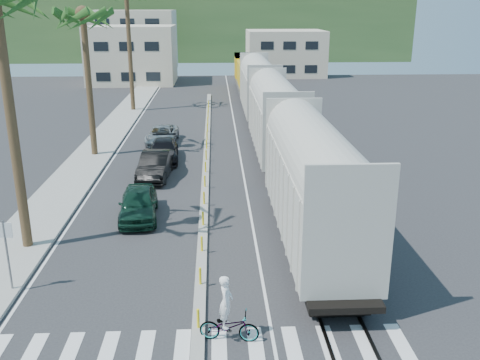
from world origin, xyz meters
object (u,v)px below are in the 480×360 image
at_px(car_lead, 138,203).
at_px(car_second, 155,165).
at_px(cyclist, 228,320).
at_px(street_sign, 6,246).

distance_m(car_lead, car_second, 6.98).
relative_size(car_lead, cyclist, 2.07).
distance_m(street_sign, car_lead, 8.51).
height_order(car_lead, cyclist, cyclist).
xyz_separation_m(street_sign, car_lead, (3.92, 7.46, -1.16)).
height_order(street_sign, car_second, street_sign).
distance_m(street_sign, car_second, 15.05).
relative_size(street_sign, car_second, 0.58).
height_order(street_sign, cyclist, street_sign).
relative_size(street_sign, car_lead, 0.61).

